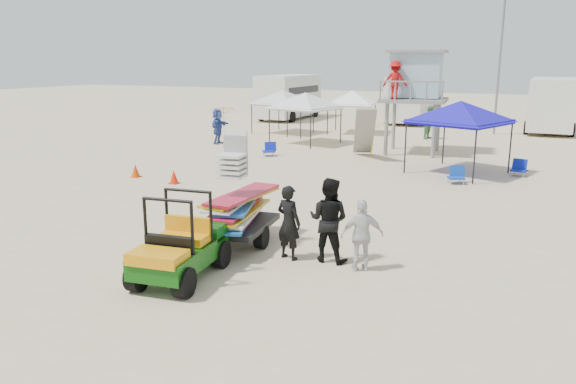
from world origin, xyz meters
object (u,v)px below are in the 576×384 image
at_px(surf_trailer, 236,205).
at_px(lifeguard_tower, 414,79).
at_px(utility_cart, 178,241).
at_px(canopy_blue, 461,105).
at_px(man_left, 289,222).

height_order(surf_trailer, lifeguard_tower, lifeguard_tower).
bearing_deg(utility_cart, lifeguard_tower, 88.08).
relative_size(surf_trailer, canopy_blue, 0.70).
distance_m(utility_cart, lifeguard_tower, 18.19).
xyz_separation_m(utility_cart, lifeguard_tower, (0.60, 17.98, 2.68)).
xyz_separation_m(lifeguard_tower, canopy_blue, (2.79, -4.24, -0.81)).
distance_m(lifeguard_tower, canopy_blue, 5.14).
relative_size(man_left, lifeguard_tower, 0.36).
bearing_deg(lifeguard_tower, utility_cart, -91.92).
xyz_separation_m(utility_cart, canopy_blue, (3.40, 13.74, 1.87)).
height_order(utility_cart, surf_trailer, surf_trailer).
height_order(surf_trailer, canopy_blue, canopy_blue).
bearing_deg(lifeguard_tower, man_left, -86.70).
height_order(utility_cart, canopy_blue, canopy_blue).
bearing_deg(surf_trailer, lifeguard_tower, 87.81).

